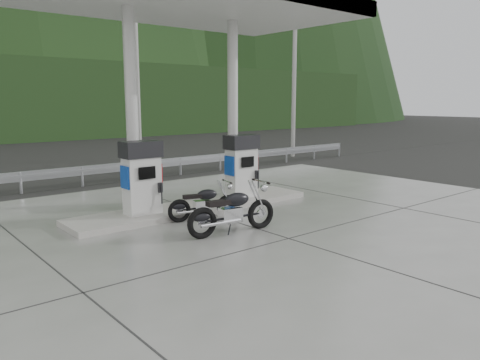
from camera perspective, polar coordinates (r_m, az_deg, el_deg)
ground at (r=10.86m, az=2.16°, el=-6.07°), size 160.00×160.00×0.00m
forecourt_apron at (r=10.85m, az=2.16°, el=-6.01°), size 18.00×14.00×0.02m
pump_island at (r=12.74m, az=-5.36°, el=-3.29°), size 7.00×1.40×0.15m
gas_pump_left at (r=11.75m, az=-11.89°, el=0.29°), size 0.95×0.55×1.80m
gas_pump_right at (r=13.52m, az=0.18°, el=1.70°), size 0.95×0.55×1.80m
canopy_column_left at (r=11.96m, az=-13.06°, el=8.12°), size 0.30×0.30×5.00m
canopy_column_right at (r=13.70m, az=-0.90°, el=8.52°), size 0.30×0.30×5.00m
canopy_roof at (r=12.66m, az=-5.76°, el=20.68°), size 8.50×5.00×0.40m
guardrail at (r=17.40m, az=-15.68°, el=1.93°), size 26.00×0.16×1.42m
road at (r=20.71m, az=-19.56°, el=0.94°), size 60.00×7.00×0.01m
utility_pole_b at (r=19.50m, az=-12.50°, el=12.55°), size 0.22×0.22×8.00m
utility_pole_c at (r=24.96m, az=6.61°, el=12.03°), size 0.22×0.22×8.00m
motorcycle_left at (r=11.62m, az=-4.45°, el=-2.86°), size 1.80×0.97×0.81m
motorcycle_right at (r=10.38m, az=-0.93°, el=-3.88°), size 2.14×0.91×0.98m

